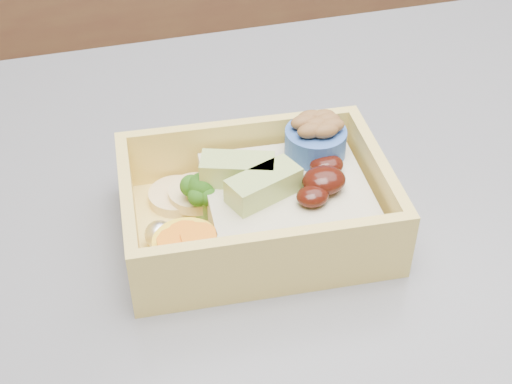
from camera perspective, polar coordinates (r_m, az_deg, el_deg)
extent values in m
cube|color=brown|center=(1.68, -9.91, 11.27)|extent=(3.20, 0.60, 0.90)
cube|color=#F2D063|center=(0.46, 0.00, -2.72)|extent=(0.17, 0.13, 0.01)
cube|color=#F2D063|center=(0.49, -1.31, 3.69)|extent=(0.16, 0.02, 0.04)
cube|color=#F2D063|center=(0.40, 1.58, -5.45)|extent=(0.16, 0.02, 0.04)
cube|color=#F2D063|center=(0.46, 9.58, 0.80)|extent=(0.02, 0.10, 0.04)
cube|color=#F2D063|center=(0.44, -10.10, -1.76)|extent=(0.02, 0.10, 0.04)
cube|color=tan|center=(0.45, 2.50, -0.84)|extent=(0.11, 0.10, 0.03)
ellipsoid|color=#330D07|center=(0.44, 5.46, 0.93)|extent=(0.03, 0.03, 0.02)
ellipsoid|color=#330D07|center=(0.45, 5.67, 2.16)|extent=(0.02, 0.02, 0.01)
ellipsoid|color=#330D07|center=(0.43, 4.55, -0.34)|extent=(0.02, 0.02, 0.01)
cube|color=#AAC466|center=(0.43, 0.62, 0.54)|extent=(0.05, 0.03, 0.02)
cube|color=#AAC466|center=(0.44, -1.48, 1.79)|extent=(0.05, 0.03, 0.02)
cylinder|color=#78AE5E|center=(0.46, -4.24, -1.18)|extent=(0.01, 0.01, 0.01)
sphere|color=#296016|center=(0.45, -4.34, 0.41)|extent=(0.02, 0.02, 0.02)
sphere|color=#296016|center=(0.45, -3.48, 0.64)|extent=(0.01, 0.01, 0.01)
sphere|color=#296016|center=(0.45, -5.21, 0.49)|extent=(0.01, 0.01, 0.01)
sphere|color=#296016|center=(0.44, -3.86, -0.33)|extent=(0.01, 0.01, 0.01)
sphere|color=#296016|center=(0.44, -4.69, -0.36)|extent=(0.01, 0.01, 0.01)
sphere|color=#296016|center=(0.45, -4.47, 0.79)|extent=(0.01, 0.01, 0.01)
cylinder|color=yellow|center=(0.43, -5.55, -4.72)|extent=(0.04, 0.04, 0.02)
cylinder|color=orange|center=(0.42, -5.69, -3.40)|extent=(0.02, 0.02, 0.00)
cylinder|color=orange|center=(0.41, -6.47, -3.92)|extent=(0.02, 0.02, 0.00)
cylinder|color=orange|center=(0.41, -4.59, -3.58)|extent=(0.02, 0.02, 0.00)
cylinder|color=#D7B47C|center=(0.47, -6.39, -0.34)|extent=(0.04, 0.04, 0.01)
cylinder|color=#D7B47C|center=(0.47, -4.80, -0.13)|extent=(0.04, 0.04, 0.01)
ellipsoid|color=white|center=(0.48, -3.06, 1.12)|extent=(0.02, 0.02, 0.02)
ellipsoid|color=white|center=(0.44, -7.73, -3.38)|extent=(0.02, 0.02, 0.02)
cylinder|color=#335BB0|center=(0.47, 4.77, 3.97)|extent=(0.04, 0.04, 0.02)
ellipsoid|color=brown|center=(0.46, 4.86, 5.37)|extent=(0.02, 0.01, 0.01)
ellipsoid|color=brown|center=(0.46, 5.73, 5.73)|extent=(0.02, 0.01, 0.01)
ellipsoid|color=brown|center=(0.46, 3.83, 5.59)|extent=(0.02, 0.01, 0.01)
ellipsoid|color=brown|center=(0.45, 5.55, 4.91)|extent=(0.02, 0.01, 0.01)
ellipsoid|color=brown|center=(0.45, 4.38, 4.92)|extent=(0.02, 0.01, 0.01)
ellipsoid|color=brown|center=(0.46, 6.05, 5.30)|extent=(0.02, 0.01, 0.01)
ellipsoid|color=brown|center=(0.46, 4.35, 5.97)|extent=(0.02, 0.01, 0.01)
ellipsoid|color=brown|center=(0.47, 5.36, 6.01)|extent=(0.02, 0.01, 0.01)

